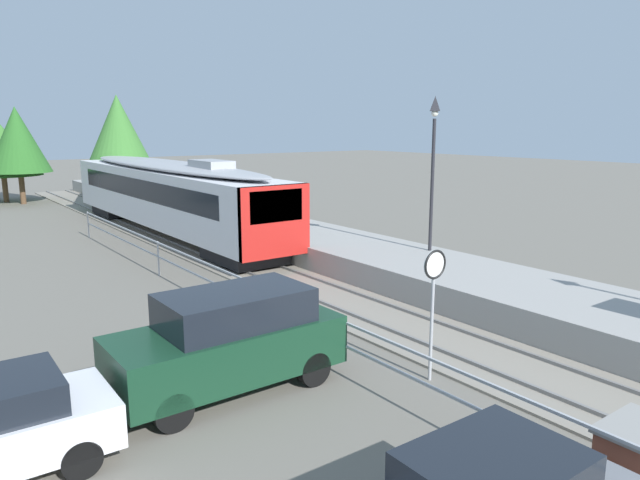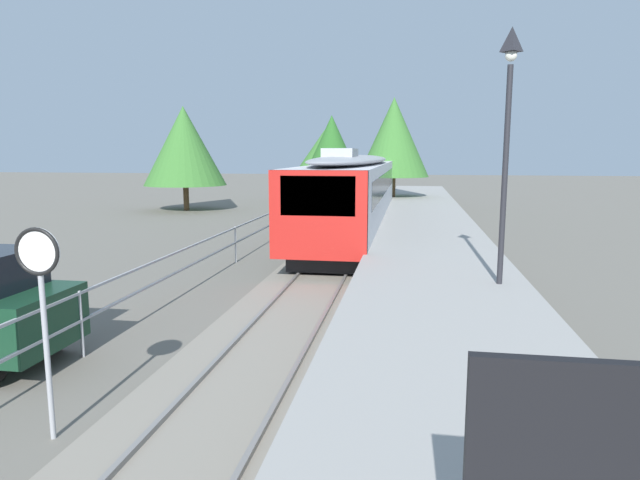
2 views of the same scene
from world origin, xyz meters
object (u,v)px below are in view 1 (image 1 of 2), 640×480
Objects in this scene: commuter_train at (167,192)px; platform_lamp_mid_platform at (434,145)px; parked_suv_dark_green at (229,340)px; speed_limit_sign at (434,282)px.

platform_lamp_mid_platform is (4.52, -12.84, 2.48)m from commuter_train.
platform_lamp_mid_platform is 1.16× the size of parked_suv_dark_green.
platform_lamp_mid_platform is 9.26m from speed_limit_sign.
speed_limit_sign is (-6.50, -6.11, -2.50)m from platform_lamp_mid_platform.
speed_limit_sign reaches higher than parked_suv_dark_green.
commuter_train reaches higher than parked_suv_dark_green.
commuter_train is 13.84m from platform_lamp_mid_platform.
parked_suv_dark_green is (-3.57, 2.10, -1.06)m from speed_limit_sign.
commuter_train is 7.10× the size of speed_limit_sign.
commuter_train is 19.05m from speed_limit_sign.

